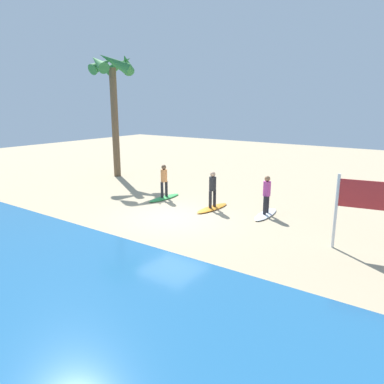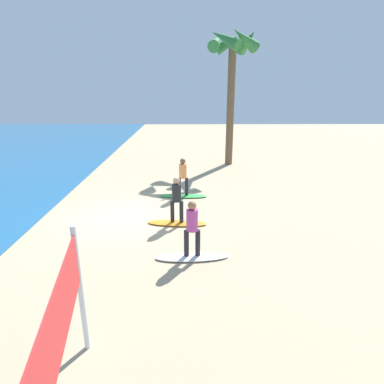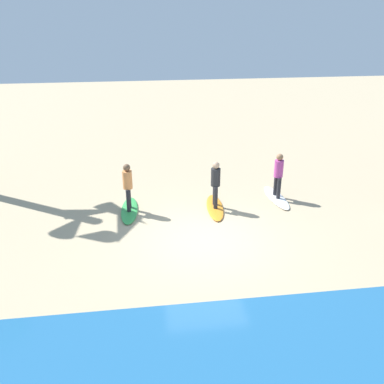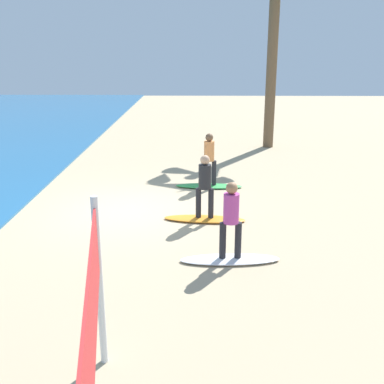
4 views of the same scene
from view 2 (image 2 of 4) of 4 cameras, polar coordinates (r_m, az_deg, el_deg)
ground_plane at (r=12.47m, az=-11.92°, el=-4.26°), size 60.00×60.00×0.00m
surfboard_white at (r=9.42m, az=0.02°, el=-11.30°), size 0.67×2.13×0.09m
surfer_white at (r=8.97m, az=0.02°, el=-5.79°), size 0.32×0.46×1.64m
surfboard_orange at (r=11.56m, az=-2.64°, el=-5.46°), size 0.74×2.14×0.09m
surfer_orange at (r=11.20m, az=-2.71°, el=-0.81°), size 0.32×0.46×1.64m
surfboard_green at (r=14.31m, az=-1.58°, el=-0.68°), size 0.65×2.12×0.09m
surfer_green at (r=14.02m, az=-1.61°, el=3.15°), size 0.32×0.46×1.64m
palm_tree at (r=20.00m, az=7.09°, el=22.53°), size 2.88×3.03×7.76m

